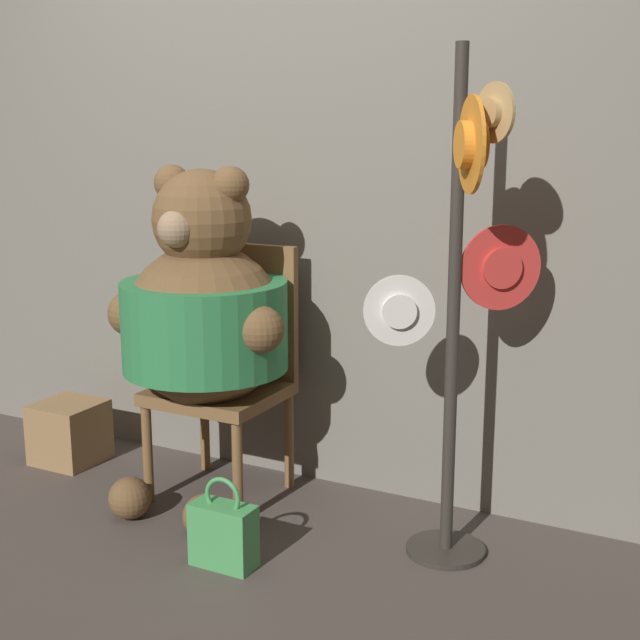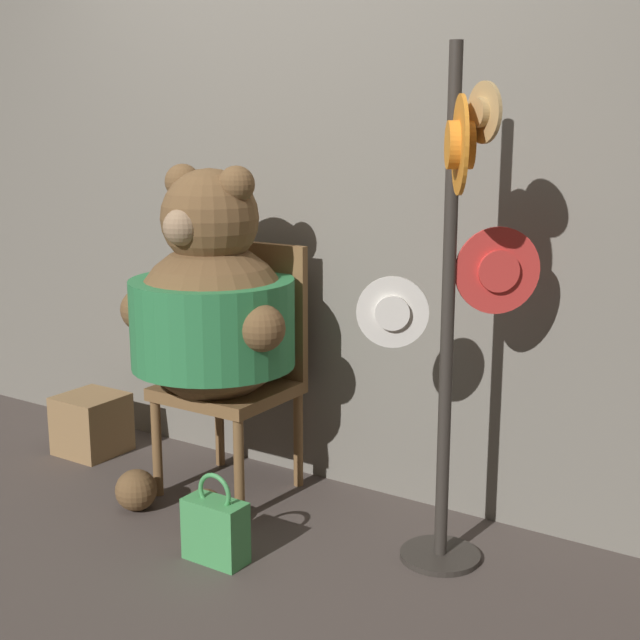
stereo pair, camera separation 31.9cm
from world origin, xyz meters
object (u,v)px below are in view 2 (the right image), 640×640
at_px(teddy_bear, 211,312).
at_px(chair, 240,362).
at_px(hat_display_rack, 453,294).
at_px(handbag_on_ground, 215,529).

bearing_deg(teddy_bear, chair, 86.95).
relative_size(chair, teddy_bear, 0.76).
relative_size(teddy_bear, hat_display_rack, 0.77).
height_order(chair, hat_display_rack, hat_display_rack).
bearing_deg(handbag_on_ground, chair, 120.52).
height_order(teddy_bear, hat_display_rack, hat_display_rack).
bearing_deg(chair, hat_display_rack, -9.72).
bearing_deg(hat_display_rack, teddy_bear, 179.35).
distance_m(chair, hat_display_rack, 1.11).
xyz_separation_m(chair, hat_display_rack, (1.02, -0.17, 0.42)).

